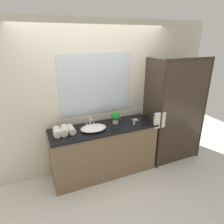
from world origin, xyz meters
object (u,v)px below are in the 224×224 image
amenity_bottle_body_wash (120,118)px  rolled_towel_near_edge (57,132)px  faucet (90,123)px  potted_plant (116,117)px  rolled_towel_middle (64,130)px  amenity_bottle_lotion (134,122)px  soap_dish (135,120)px  rolled_towel_far_edge (71,130)px  sink_basin (93,128)px

amenity_bottle_body_wash → rolled_towel_near_edge: rolled_towel_near_edge is taller
faucet → amenity_bottle_body_wash: size_ratio=2.06×
potted_plant → rolled_towel_middle: potted_plant is taller
amenity_bottle_lotion → soap_dish: bearing=54.1°
amenity_bottle_lotion → amenity_bottle_body_wash: bearing=117.1°
rolled_towel_far_edge → faucet: bearing=18.1°
soap_dish → rolled_towel_near_edge: 1.39m
sink_basin → soap_dish: 0.83m
rolled_towel_near_edge → rolled_towel_middle: 0.11m
amenity_bottle_lotion → rolled_towel_middle: size_ratio=0.34×
sink_basin → soap_dish: (0.82, 0.08, -0.02)m
potted_plant → rolled_towel_far_edge: size_ratio=0.98×
rolled_towel_far_edge → rolled_towel_near_edge: bearing=179.4°
faucet → rolled_towel_middle: 0.47m
amenity_bottle_lotion → rolled_towel_far_edge: rolled_towel_far_edge is taller
soap_dish → rolled_towel_middle: (-1.28, -0.03, 0.05)m
sink_basin → rolled_towel_middle: size_ratio=1.74×
potted_plant → sink_basin: bearing=-166.5°
rolled_towel_near_edge → faucet: bearing=11.1°
sink_basin → rolled_towel_far_edge: (-0.35, 0.05, 0.02)m
sink_basin → rolled_towel_near_edge: rolled_towel_near_edge is taller
soap_dish → amenity_bottle_body_wash: bearing=155.4°
soap_dish → potted_plant: bearing=176.9°
rolled_towel_near_edge → potted_plant: bearing=2.7°
sink_basin → faucet: 0.17m
amenity_bottle_lotion → rolled_towel_near_edge: rolled_towel_near_edge is taller
soap_dish → amenity_bottle_lotion: bearing=-125.9°
soap_dish → rolled_towel_far_edge: rolled_towel_far_edge is taller
faucet → potted_plant: bearing=-8.2°
soap_dish → rolled_towel_far_edge: (-1.17, -0.03, 0.04)m
amenity_bottle_lotion → rolled_towel_middle: (-1.17, 0.13, 0.02)m
rolled_towel_middle → rolled_towel_far_edge: 0.11m
potted_plant → soap_dish: potted_plant is taller
soap_dish → rolled_towel_middle: 1.28m
amenity_bottle_lotion → rolled_towel_near_edge: bearing=174.2°
soap_dish → faucet: bearing=174.2°
amenity_bottle_lotion → amenity_bottle_body_wash: (-0.14, 0.27, -0.00)m
rolled_towel_far_edge → amenity_bottle_body_wash: bearing=9.0°
rolled_towel_near_edge → rolled_towel_middle: bearing=-0.7°
rolled_towel_far_edge → rolled_towel_middle: bearing=179.5°
rolled_towel_middle → rolled_towel_near_edge: bearing=179.3°
sink_basin → rolled_towel_far_edge: rolled_towel_far_edge is taller
soap_dish → amenity_bottle_lotion: amenity_bottle_lotion is taller
amenity_bottle_lotion → rolled_towel_middle: bearing=173.8°
sink_basin → faucet: faucet is taller
potted_plant → rolled_towel_middle: size_ratio=0.88×
rolled_towel_near_edge → sink_basin: bearing=-5.7°
faucet → amenity_bottle_lotion: 0.75m
amenity_bottle_lotion → rolled_towel_far_edge: 1.07m
sink_basin → rolled_towel_far_edge: bearing=171.1°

